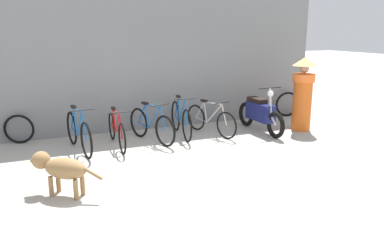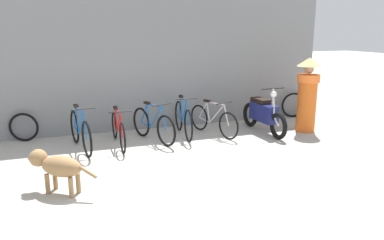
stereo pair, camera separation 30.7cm
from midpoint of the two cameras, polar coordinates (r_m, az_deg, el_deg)
name	(u,v)px [view 1 (the left image)]	position (r m, az deg, el deg)	size (l,w,h in m)	color
ground_plane	(190,180)	(6.01, -1.77, -9.20)	(60.00, 60.00, 0.00)	#ADA89E
shop_wall_back	(134,62)	(8.89, -9.80, 8.76)	(9.60, 0.20, 3.22)	slate
bicycle_0	(79,133)	(7.68, -18.01, -1.86)	(0.46, 1.73, 0.90)	black
bicycle_1	(117,130)	(7.79, -12.54, -1.57)	(0.46, 1.69, 0.80)	black
bicycle_2	(151,126)	(8.00, -7.32, -0.85)	(0.62, 1.54, 0.86)	black
bicycle_3	(181,119)	(8.37, -2.75, 0.09)	(0.46, 1.69, 0.92)	black
bicycle_4	(211,120)	(8.50, 1.81, -0.01)	(0.60, 1.55, 0.80)	black
motorcycle	(260,113)	(8.81, 9.36, 1.00)	(0.58, 1.80, 1.09)	black
stray_dog	(60,168)	(5.74, -20.92, -6.82)	(0.97, 0.82, 0.63)	#997247
person_in_robes	(303,91)	(9.11, 15.61, 4.21)	(0.77, 0.77, 1.72)	orange
spare_tire_left	(287,104)	(10.58, 13.51, 2.36)	(0.68, 0.17, 0.68)	black
spare_tire_right	(19,129)	(8.67, -25.79, -1.26)	(0.61, 0.21, 0.62)	black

